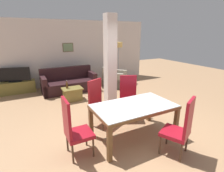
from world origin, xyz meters
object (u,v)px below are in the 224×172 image
Objects in this scene: dining_chair_head_left at (74,128)px; dining_table at (134,112)px; bottle at (67,85)px; tv_screen at (15,75)px; dining_chair_far_left at (99,102)px; sofa at (69,83)px; armchair at (114,80)px; coffee_table at (73,94)px; tv_stand at (17,87)px; dining_chair_far_right at (128,97)px; floor_lamp at (119,49)px; dining_chair_near_right at (181,127)px.

dining_table is at bearing 90.00° from dining_chair_head_left.
bottle is 0.25× the size of tv_screen.
dining_table is at bearing 130.16° from tv_screen.
dining_chair_far_left is at bearing 115.83° from dining_table.
sofa is at bearing 167.03° from dining_chair_head_left.
sofa is 1.96m from tv_screen.
armchair is at bearing 142.33° from dining_chair_head_left.
dining_chair_head_left is 2.89m from bottle.
dining_chair_far_left reaches higher than bottle.
coffee_table is 0.35m from bottle.
dining_table is 4.97m from tv_screen.
dining_chair_head_left is at bearing -78.16° from tv_stand.
tv_screen reaches higher than sofa.
sofa is at bearing -47.94° from dining_chair_far_right.
coffee_table is at bearing 165.28° from dining_chair_head_left.
floor_lamp is at bearing -89.33° from dining_chair_far_right.
coffee_table is (-0.98, 3.64, -0.36)m from dining_chair_near_right.
armchair is at bearing -14.65° from tv_stand.
tv_stand is at bearing -60.24° from armchair.
dining_chair_head_left is at bearing -128.58° from floor_lamp.
dining_chair_head_left is 4.25× the size of bottle.
sofa is 1.54× the size of tv_stand.
floor_lamp reaches higher than dining_table.
dining_chair_far_right is 1.73m from dining_chair_near_right.
dining_chair_far_right is (0.85, -0.01, 0.00)m from dining_chair_far_left.
dining_chair_far_right is 0.95× the size of armchair.
tv_stand is (-1.81, 0.64, -0.08)m from sofa.
dining_table is 4.98m from tv_stand.
tv_screen reaches higher than coffee_table.
floor_lamp is at bearing -152.54° from dining_chair_far_left.
dining_chair_near_right is at bearing 100.13° from sofa.
dining_chair_far_left and dining_chair_far_right have the same top height.
dining_chair_far_left is at bearing -126.70° from floor_lamp.
tv_screen is at bearing 90.53° from dining_chair_near_right.
dining_chair_near_right is (0.42, -0.87, -0.03)m from dining_table.
armchair is 2.10m from coffee_table.
dining_chair_far_left reaches higher than dining_table.
dining_chair_near_right reaches higher than coffee_table.
dining_table is 0.96m from dining_chair_far_right.
bottle is 0.15× the size of floor_lamp.
bottle is (-0.30, -0.97, 0.22)m from sofa.
dining_chair_head_left is 4.56m from tv_stand.
dining_chair_far_left is 2.94m from sofa.
sofa is 1.91× the size of tv_screen.
coffee_table is 3.10m from floor_lamp.
coffee_table is (0.73, 2.77, -0.36)m from dining_chair_head_left.
dining_chair_far_right is 2.27m from bottle.
dining_chair_head_left reaches higher than tv_screen.
dining_chair_head_left is 1.74× the size of coffee_table.
floor_lamp reaches higher than dining_chair_head_left.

